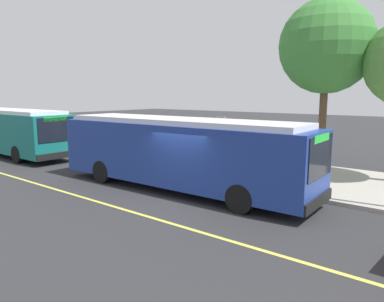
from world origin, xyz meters
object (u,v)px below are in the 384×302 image
Objects in this scene: transit_bus_main at (179,151)px; pedestrian_commuter at (170,145)px; waiting_bench at (218,156)px; route_sign_post at (221,138)px; transit_bus_second at (7,130)px.

transit_bus_main is 5.39m from pedestrian_commuter.
pedestrian_commuter is at bearing 135.65° from transit_bus_main.
pedestrian_commuter is (-2.50, -1.03, 0.48)m from waiting_bench.
transit_bus_main is at bearing -44.35° from pedestrian_commuter.
route_sign_post is at bearing 78.61° from transit_bus_main.
transit_bus_second is 15.41m from route_sign_post.
transit_bus_second and route_sign_post have the same top height.
route_sign_post is at bearing -17.60° from pedestrian_commuter.
waiting_bench is at bearing 22.43° from pedestrian_commuter.
route_sign_post reaches higher than pedestrian_commuter.
pedestrian_commuter is at bearing 19.79° from transit_bus_second.
transit_bus_second is at bearing -179.37° from transit_bus_main.
pedestrian_commuter is (-4.32, 1.37, -0.84)m from route_sign_post.
route_sign_post reaches higher than waiting_bench.
transit_bus_main and route_sign_post have the same top height.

